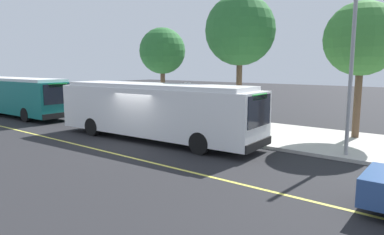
{
  "coord_description": "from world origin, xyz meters",
  "views": [
    {
      "loc": [
        12.96,
        -11.81,
        3.85
      ],
      "look_at": [
        2.27,
        1.54,
        1.32
      ],
      "focal_mm": 32.64,
      "sensor_mm": 36.0,
      "label": 1
    }
  ],
  "objects_px": {
    "transit_bus_main": "(154,109)",
    "pedestrian_commuter": "(163,108)",
    "transit_bus_second": "(15,95)",
    "waiting_bench": "(184,114)",
    "route_sign_post": "(188,100)"
  },
  "relations": [
    {
      "from": "transit_bus_main",
      "to": "pedestrian_commuter",
      "type": "xyz_separation_m",
      "value": [
        -2.79,
        3.62,
        -0.5
      ]
    },
    {
      "from": "transit_bus_second",
      "to": "waiting_bench",
      "type": "relative_size",
      "value": 7.58
    },
    {
      "from": "transit_bus_main",
      "to": "pedestrian_commuter",
      "type": "height_order",
      "value": "transit_bus_main"
    },
    {
      "from": "waiting_bench",
      "to": "pedestrian_commuter",
      "type": "relative_size",
      "value": 0.95
    },
    {
      "from": "transit_bus_second",
      "to": "pedestrian_commuter",
      "type": "distance_m",
      "value": 12.73
    },
    {
      "from": "pedestrian_commuter",
      "to": "transit_bus_main",
      "type": "bearing_deg",
      "value": -52.34
    },
    {
      "from": "transit_bus_main",
      "to": "route_sign_post",
      "type": "xyz_separation_m",
      "value": [
        0.21,
        2.49,
        0.34
      ]
    },
    {
      "from": "waiting_bench",
      "to": "pedestrian_commuter",
      "type": "xyz_separation_m",
      "value": [
        -0.45,
        -1.58,
        0.48
      ]
    },
    {
      "from": "transit_bus_main",
      "to": "waiting_bench",
      "type": "height_order",
      "value": "transit_bus_main"
    },
    {
      "from": "pedestrian_commuter",
      "to": "route_sign_post",
      "type": "bearing_deg",
      "value": -20.58
    },
    {
      "from": "transit_bus_second",
      "to": "route_sign_post",
      "type": "xyz_separation_m",
      "value": [
        15.11,
        2.78,
        0.34
      ]
    },
    {
      "from": "transit_bus_main",
      "to": "waiting_bench",
      "type": "relative_size",
      "value": 7.52
    },
    {
      "from": "pedestrian_commuter",
      "to": "waiting_bench",
      "type": "bearing_deg",
      "value": 74.09
    },
    {
      "from": "transit_bus_second",
      "to": "pedestrian_commuter",
      "type": "relative_size",
      "value": 7.17
    },
    {
      "from": "transit_bus_main",
      "to": "waiting_bench",
      "type": "bearing_deg",
      "value": 114.23
    }
  ]
}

